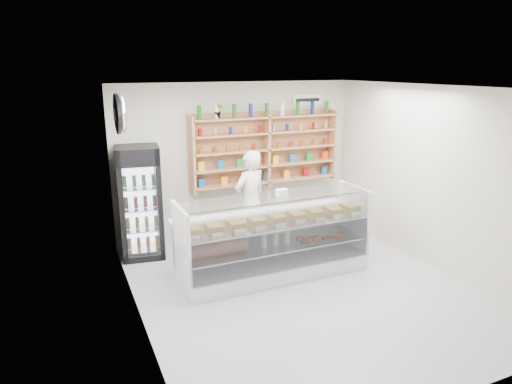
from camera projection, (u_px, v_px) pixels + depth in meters
name	position (u px, v px, depth m)	size (l,w,h in m)	color
room	(307.00, 195.00, 6.11)	(5.00, 5.00, 5.00)	#A8A8AD
display_counter	(274.00, 253.00, 6.87)	(2.87, 0.86, 1.25)	white
shop_worker	(250.00, 201.00, 7.70)	(0.63, 0.41, 1.73)	silver
drinks_cooler	(141.00, 202.00, 7.40)	(0.75, 0.73, 1.85)	black
wall_shelving	(266.00, 149.00, 8.31)	(2.84, 0.28, 1.33)	#A97150
potted_plant	(218.00, 111.00, 7.76)	(0.14, 0.12, 0.26)	#1E6626
security_mirror	(121.00, 114.00, 6.04)	(0.15, 0.50, 0.50)	silver
wall_sign	(307.00, 100.00, 8.55)	(0.62, 0.03, 0.20)	white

